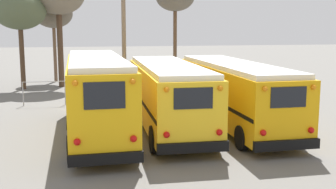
# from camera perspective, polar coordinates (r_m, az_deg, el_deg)

# --- Properties ---
(ground_plane) EXTENTS (160.00, 160.00, 0.00)m
(ground_plane) POSITION_cam_1_polar(r_m,az_deg,el_deg) (19.59, -0.30, -4.34)
(ground_plane) COLOR #66635E
(school_bus_0) EXTENTS (2.58, 10.28, 3.34)m
(school_bus_0) POSITION_cam_1_polar(r_m,az_deg,el_deg) (18.02, -9.66, 0.19)
(school_bus_0) COLOR #EAAA0F
(school_bus_0) RESTS_ON ground
(school_bus_1) EXTENTS (2.74, 10.02, 2.96)m
(school_bus_1) POSITION_cam_1_polar(r_m,az_deg,el_deg) (18.87, -0.05, 0.17)
(school_bus_1) COLOR yellow
(school_bus_1) RESTS_ON ground
(school_bus_2) EXTENTS (2.58, 10.83, 2.93)m
(school_bus_2) POSITION_cam_1_polar(r_m,az_deg,el_deg) (19.89, 8.83, 0.45)
(school_bus_2) COLOR #E5A00C
(school_bus_2) RESTS_ON ground
(utility_pole) EXTENTS (1.80, 0.27, 8.54)m
(utility_pole) POSITION_cam_1_polar(r_m,az_deg,el_deg) (27.33, -6.01, 8.84)
(utility_pole) COLOR #75604C
(utility_pole) RESTS_ON ground
(bare_tree_0) EXTENTS (3.15, 3.15, 6.82)m
(bare_tree_0) POSITION_cam_1_polar(r_m,az_deg,el_deg) (36.47, -15.28, 10.45)
(bare_tree_0) COLOR brown
(bare_tree_0) RESTS_ON ground
(bare_tree_1) EXTENTS (3.78, 3.78, 7.18)m
(bare_tree_1) POSITION_cam_1_polar(r_m,az_deg,el_deg) (32.70, -19.46, 10.66)
(bare_tree_1) COLOR #473323
(bare_tree_1) RESTS_ON ground
(fence_line) EXTENTS (14.38, 0.06, 1.42)m
(fence_line) POSITION_cam_1_polar(r_m,az_deg,el_deg) (25.85, -3.14, 1.15)
(fence_line) COLOR #939399
(fence_line) RESTS_ON ground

